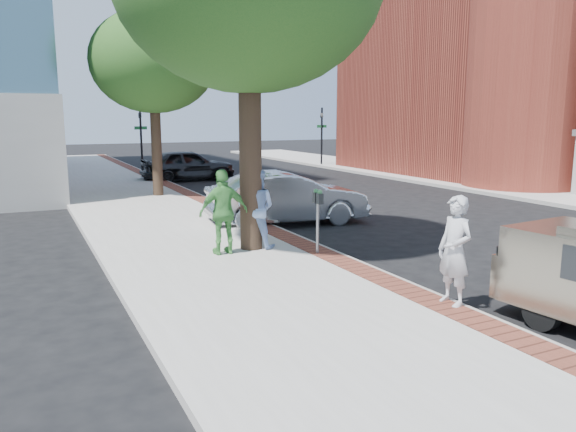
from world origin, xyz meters
TOP-DOWN VIEW (x-y plane):
  - ground at (0.00, 0.00)m, footprint 120.00×120.00m
  - sidewalk at (-1.50, 8.00)m, footprint 5.00×60.00m
  - brick_strip at (0.70, 8.00)m, footprint 0.60×60.00m
  - curb at (1.05, 8.00)m, footprint 0.10×60.00m
  - sidewalk_far at (14.50, 8.00)m, footprint 5.00×60.00m
  - church at (20.98, 13.13)m, footprint 19.00×16.00m
  - signal_near at (0.90, 22.00)m, footprint 0.70×0.15m
  - signal_far at (12.50, 22.00)m, footprint 0.70×0.15m
  - tree_far at (-0.50, 12.00)m, footprint 4.80×4.80m
  - parking_meter at (0.59, 0.81)m, footprint 0.12×0.32m
  - person_gray at (0.90, -3.31)m, footprint 0.46×0.68m
  - person_officer at (-0.46, 1.92)m, footprint 1.16×1.13m
  - person_green at (-1.36, 1.66)m, footprint 1.13×0.47m
  - sedan_silver at (1.82, 4.97)m, footprint 5.01×2.27m
  - bg_car at (2.36, 17.79)m, footprint 4.70×1.90m

SIDE VIEW (x-z plane):
  - ground at x=0.00m, z-range 0.00..0.00m
  - sidewalk at x=-1.50m, z-range 0.00..0.15m
  - curb at x=1.05m, z-range 0.00..0.15m
  - sidewalk_far at x=14.50m, z-range 0.00..0.15m
  - brick_strip at x=0.70m, z-range 0.15..0.16m
  - sedan_silver at x=1.82m, z-range 0.00..1.60m
  - bg_car at x=2.36m, z-range 0.00..1.60m
  - person_gray at x=0.90m, z-range 0.15..1.98m
  - person_officer at x=-0.46m, z-range 0.15..2.04m
  - person_green at x=-1.36m, z-range 0.15..2.08m
  - parking_meter at x=0.59m, z-range 0.47..1.94m
  - signal_near at x=0.90m, z-range 0.35..4.15m
  - signal_far at x=12.50m, z-range 0.35..4.15m
  - tree_far at x=-0.50m, z-range 1.73..8.87m
  - church at x=20.98m, z-range -2.94..17.46m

